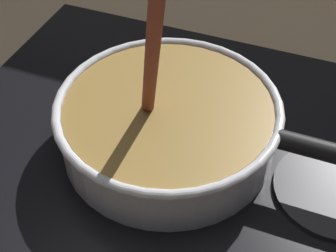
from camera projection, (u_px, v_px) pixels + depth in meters
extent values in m
cube|color=#9E8466|center=(152.00, 252.00, 0.53)|extent=(2.40, 1.60, 0.04)
cube|color=black|center=(168.00, 148.00, 0.61)|extent=(0.56, 0.48, 0.01)
torus|color=#592D0C|center=(168.00, 142.00, 0.60)|extent=(0.20, 0.20, 0.01)
cylinder|color=#262628|center=(335.00, 190.00, 0.55)|extent=(0.14, 0.14, 0.01)
cylinder|color=silver|center=(168.00, 126.00, 0.58)|extent=(0.25, 0.25, 0.06)
cylinder|color=olive|center=(168.00, 124.00, 0.58)|extent=(0.24, 0.24, 0.06)
torus|color=silver|center=(168.00, 106.00, 0.56)|extent=(0.26, 0.26, 0.01)
cylinder|color=beige|center=(172.00, 113.00, 0.57)|extent=(0.03, 0.03, 0.01)
cylinder|color=beige|center=(203.00, 124.00, 0.55)|extent=(0.03, 0.03, 0.01)
cylinder|color=#EDD88C|center=(167.00, 84.00, 0.60)|extent=(0.04, 0.04, 0.01)
cylinder|color=#EDD88C|center=(95.00, 96.00, 0.59)|extent=(0.04, 0.04, 0.01)
cylinder|color=#EDD88C|center=(198.00, 101.00, 0.58)|extent=(0.04, 0.04, 0.01)
cylinder|color=#E5CC7A|center=(193.00, 163.00, 0.51)|extent=(0.04, 0.04, 0.01)
cylinder|color=#E5CC7A|center=(163.00, 140.00, 0.54)|extent=(0.03, 0.03, 0.01)
cylinder|color=#E5CC7A|center=(231.00, 150.00, 0.52)|extent=(0.03, 0.03, 0.01)
cylinder|color=maroon|center=(152.00, 54.00, 0.45)|extent=(0.07, 0.10, 0.24)
cube|color=brown|center=(147.00, 114.00, 0.57)|extent=(0.05, 0.05, 0.01)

